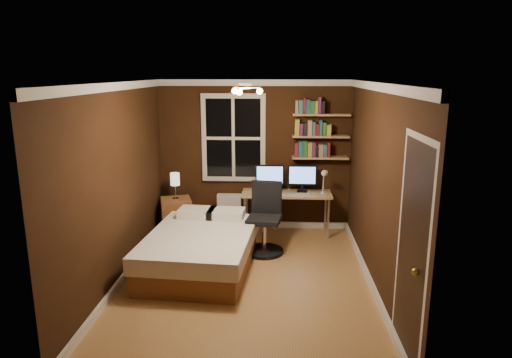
{
  "coord_description": "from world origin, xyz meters",
  "views": [
    {
      "loc": [
        0.4,
        -5.42,
        2.62
      ],
      "look_at": [
        0.1,
        0.45,
        1.24
      ],
      "focal_mm": 32.0,
      "sensor_mm": 36.0,
      "label": 1
    }
  ],
  "objects_px": {
    "nightstand": "(176,216)",
    "monitor_right": "(302,179)",
    "bedside_lamp": "(175,186)",
    "desk_lamp": "(324,181)",
    "bed": "(201,250)",
    "desk": "(286,196)",
    "radiator": "(229,211)",
    "office_chair": "(265,226)",
    "monitor_left": "(270,178)"
  },
  "relations": [
    {
      "from": "bedside_lamp",
      "to": "desk",
      "type": "distance_m",
      "value": 1.82
    },
    {
      "from": "desk_lamp",
      "to": "office_chair",
      "type": "xyz_separation_m",
      "value": [
        -0.92,
        -0.75,
        -0.51
      ]
    },
    {
      "from": "monitor_right",
      "to": "desk_lamp",
      "type": "distance_m",
      "value": 0.38
    },
    {
      "from": "monitor_left",
      "to": "monitor_right",
      "type": "height_order",
      "value": "same"
    },
    {
      "from": "nightstand",
      "to": "monitor_left",
      "type": "height_order",
      "value": "monitor_left"
    },
    {
      "from": "nightstand",
      "to": "desk",
      "type": "distance_m",
      "value": 1.85
    },
    {
      "from": "desk",
      "to": "monitor_left",
      "type": "xyz_separation_m",
      "value": [
        -0.28,
        0.07,
        0.28
      ]
    },
    {
      "from": "desk_lamp",
      "to": "monitor_right",
      "type": "bearing_deg",
      "value": 154.27
    },
    {
      "from": "desk_lamp",
      "to": "office_chair",
      "type": "distance_m",
      "value": 1.29
    },
    {
      "from": "bedside_lamp",
      "to": "office_chair",
      "type": "height_order",
      "value": "office_chair"
    },
    {
      "from": "nightstand",
      "to": "bedside_lamp",
      "type": "bearing_deg",
      "value": 0.0
    },
    {
      "from": "radiator",
      "to": "monitor_right",
      "type": "bearing_deg",
      "value": -5.18
    },
    {
      "from": "radiator",
      "to": "desk",
      "type": "height_order",
      "value": "desk"
    },
    {
      "from": "office_chair",
      "to": "desk",
      "type": "bearing_deg",
      "value": 77.1
    },
    {
      "from": "radiator",
      "to": "bedside_lamp",
      "type": "bearing_deg",
      "value": -159.85
    },
    {
      "from": "desk_lamp",
      "to": "bedside_lamp",
      "type": "bearing_deg",
      "value": -179.15
    },
    {
      "from": "desk",
      "to": "nightstand",
      "type": "bearing_deg",
      "value": -176.03
    },
    {
      "from": "bed",
      "to": "desk_lamp",
      "type": "bearing_deg",
      "value": 42.8
    },
    {
      "from": "monitor_right",
      "to": "office_chair",
      "type": "xyz_separation_m",
      "value": [
        -0.58,
        -0.91,
        -0.51
      ]
    },
    {
      "from": "nightstand",
      "to": "monitor_right",
      "type": "height_order",
      "value": "monitor_right"
    },
    {
      "from": "bedside_lamp",
      "to": "desk_lamp",
      "type": "distance_m",
      "value": 2.41
    },
    {
      "from": "bedside_lamp",
      "to": "radiator",
      "type": "height_order",
      "value": "bedside_lamp"
    },
    {
      "from": "radiator",
      "to": "nightstand",
      "type": "bearing_deg",
      "value": -159.85
    },
    {
      "from": "desk",
      "to": "office_chair",
      "type": "relative_size",
      "value": 1.39
    },
    {
      "from": "bed",
      "to": "monitor_right",
      "type": "height_order",
      "value": "monitor_right"
    },
    {
      "from": "bedside_lamp",
      "to": "office_chair",
      "type": "bearing_deg",
      "value": -25.62
    },
    {
      "from": "nightstand",
      "to": "monitor_right",
      "type": "distance_m",
      "value": 2.16
    },
    {
      "from": "desk_lamp",
      "to": "monitor_left",
      "type": "bearing_deg",
      "value": 169.4
    },
    {
      "from": "monitor_right",
      "to": "desk_lamp",
      "type": "relative_size",
      "value": 1.08
    },
    {
      "from": "bed",
      "to": "desk",
      "type": "relative_size",
      "value": 1.36
    },
    {
      "from": "desk",
      "to": "monitor_right",
      "type": "bearing_deg",
      "value": 16.0
    },
    {
      "from": "nightstand",
      "to": "office_chair",
      "type": "xyz_separation_m",
      "value": [
        1.48,
        -0.71,
        0.11
      ]
    },
    {
      "from": "monitor_left",
      "to": "office_chair",
      "type": "relative_size",
      "value": 0.45
    },
    {
      "from": "bed",
      "to": "nightstand",
      "type": "bearing_deg",
      "value": 119.51
    },
    {
      "from": "radiator",
      "to": "office_chair",
      "type": "bearing_deg",
      "value": -57.98
    },
    {
      "from": "bed",
      "to": "monitor_right",
      "type": "relative_size",
      "value": 4.19
    },
    {
      "from": "nightstand",
      "to": "monitor_left",
      "type": "relative_size",
      "value": 1.25
    },
    {
      "from": "monitor_left",
      "to": "desk_lamp",
      "type": "height_order",
      "value": "monitor_left"
    },
    {
      "from": "bedside_lamp",
      "to": "desk_lamp",
      "type": "xyz_separation_m",
      "value": [
        2.4,
        0.04,
        0.1
      ]
    },
    {
      "from": "bed",
      "to": "desk",
      "type": "bearing_deg",
      "value": 56.16
    },
    {
      "from": "monitor_right",
      "to": "desk_lamp",
      "type": "height_order",
      "value": "monitor_right"
    },
    {
      "from": "office_chair",
      "to": "nightstand",
      "type": "bearing_deg",
      "value": 163.06
    },
    {
      "from": "nightstand",
      "to": "bedside_lamp",
      "type": "relative_size",
      "value": 1.37
    },
    {
      "from": "monitor_left",
      "to": "nightstand",
      "type": "bearing_deg",
      "value": -172.61
    },
    {
      "from": "desk_lamp",
      "to": "office_chair",
      "type": "bearing_deg",
      "value": -141.08
    },
    {
      "from": "monitor_left",
      "to": "monitor_right",
      "type": "bearing_deg",
      "value": 0.0
    },
    {
      "from": "desk",
      "to": "bed",
      "type": "bearing_deg",
      "value": -128.34
    },
    {
      "from": "monitor_left",
      "to": "radiator",
      "type": "bearing_deg",
      "value": 170.88
    },
    {
      "from": "nightstand",
      "to": "radiator",
      "type": "relative_size",
      "value": 0.99
    },
    {
      "from": "radiator",
      "to": "monitor_left",
      "type": "bearing_deg",
      "value": -9.12
    }
  ]
}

